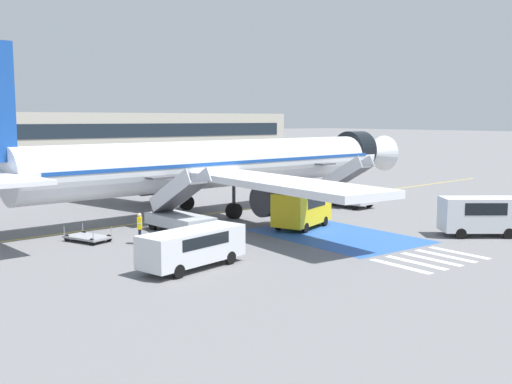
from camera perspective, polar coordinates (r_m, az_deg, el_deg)
The scene contains 21 objects.
ground_plane at distance 45.39m, azimuth -2.79°, elevation -1.97°, with size 600.00×600.00×0.00m, color slate.
apron_leadline_yellow at distance 45.86m, azimuth -2.89°, elevation -1.87°, with size 0.20×76.58×0.01m, color gold.
apron_stand_patch_blue at distance 36.78m, azimuth 7.72°, elevation -4.14°, with size 6.78×10.20×0.01m, color #2856A8.
apron_walkway_bar_0 at distance 29.85m, azimuth 13.56°, elevation -6.88°, with size 0.44×3.60×0.01m, color silver.
apron_walkway_bar_1 at distance 30.77m, azimuth 14.98°, elevation -6.51°, with size 0.44×3.60×0.01m, color silver.
apron_walkway_bar_2 at distance 31.70m, azimuth 16.32°, elevation -6.16°, with size 0.44×3.60×0.01m, color silver.
apron_walkway_bar_3 at distance 32.66m, azimuth 17.57°, elevation -5.82°, with size 0.44×3.60×0.01m, color silver.
apron_walkway_bar_4 at distance 33.63m, azimuth 18.76°, elevation -5.50°, with size 0.44×3.60×0.01m, color silver.
airliner at distance 44.97m, azimuth -3.67°, elevation 2.66°, with size 41.88×35.02×11.43m.
boarding_stairs_forward at distance 49.03m, azimuth 8.46°, elevation -0.17°, with size 2.62×5.38×4.22m.
boarding_stairs_aft at distance 37.93m, azimuth -7.30°, elevation -2.25°, with size 2.62×5.38×4.15m.
fuel_tanker at distance 65.70m, azimuth -19.81°, elevation 1.88°, with size 8.57×2.88×3.35m.
service_van_0 at distance 28.59m, azimuth -6.07°, elevation -5.02°, with size 5.82×3.06×1.85m.
service_van_1 at distance 38.56m, azimuth 20.53°, elevation -1.91°, with size 4.83×4.29×2.35m.
service_van_2 at distance 38.90m, azimuth 4.41°, elevation -1.37°, with size 5.07×3.65×2.40m.
baggage_cart at distance 36.06m, azimuth -15.72°, elevation -4.15°, with size 2.32×2.96×0.87m.
ground_crew_0 at distance 34.49m, azimuth -11.02°, elevation -3.21°, with size 0.44×0.48×1.78m.
ground_crew_1 at distance 45.39m, azimuth 5.67°, elevation -0.73°, with size 0.46×0.29×1.73m.
traffic_cone_0 at distance 34.07m, azimuth -2.86°, elevation -4.54°, with size 0.46×0.46×0.51m.
traffic_cone_1 at distance 51.88m, azimuth 11.03°, elevation -0.62°, with size 0.55×0.55×0.61m.
terminal_building at distance 130.55m, azimuth -19.66°, elevation 5.31°, with size 118.82×12.10×8.36m.
Camera 1 is at (-25.39, -36.96, 7.05)m, focal length 42.00 mm.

